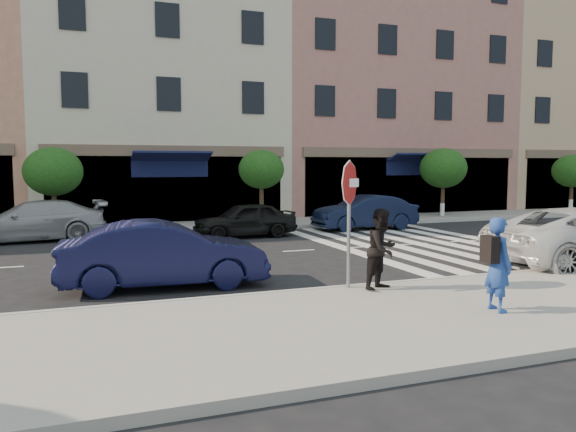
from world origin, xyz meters
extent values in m
plane|color=black|center=(0.00, 0.00, 0.00)|extent=(120.00, 120.00, 0.00)
cube|color=gray|center=(0.00, -3.75, 0.07)|extent=(60.00, 4.50, 0.15)
cube|color=gray|center=(0.00, 11.00, 0.07)|extent=(60.00, 3.00, 0.15)
cube|color=beige|center=(-0.50, 17.00, 5.50)|extent=(11.00, 9.00, 11.00)
cube|color=#AD7366|center=(11.50, 17.00, 6.50)|extent=(13.00, 9.00, 13.00)
cube|color=tan|center=(24.00, 17.00, 6.00)|extent=(12.00, 9.00, 12.00)
cylinder|color=#473323|center=(-5.00, 10.80, 0.95)|extent=(0.18, 0.18, 1.60)
cylinder|color=silver|center=(-5.00, 10.80, 0.45)|extent=(0.20, 0.20, 0.60)
ellipsoid|color=#153F12|center=(-5.00, 10.80, 2.32)|extent=(2.10, 2.10, 1.79)
cylinder|color=#473323|center=(3.00, 10.80, 1.00)|extent=(0.18, 0.18, 1.71)
cylinder|color=silver|center=(3.00, 10.80, 0.45)|extent=(0.20, 0.20, 0.60)
ellipsoid|color=#153F12|center=(3.00, 10.80, 2.38)|extent=(1.90, 1.90, 1.62)
cylinder|color=#473323|center=(12.00, 10.80, 0.98)|extent=(0.18, 0.18, 1.65)
cylinder|color=silver|center=(12.00, 10.80, 0.45)|extent=(0.20, 0.20, 0.60)
ellipsoid|color=#153F12|center=(12.00, 10.80, 2.41)|extent=(2.20, 2.20, 1.87)
cylinder|color=#473323|center=(20.00, 10.80, 0.92)|extent=(0.18, 0.18, 1.54)
cylinder|color=silver|center=(20.00, 10.80, 0.45)|extent=(0.20, 0.20, 0.60)
ellipsoid|color=#153F12|center=(20.00, 10.80, 2.24)|extent=(2.00, 2.00, 1.70)
cylinder|color=gray|center=(0.82, -1.65, 1.29)|extent=(0.09, 0.09, 2.28)
cylinder|color=white|center=(0.82, -1.66, 2.22)|extent=(0.83, 0.35, 0.89)
cylinder|color=#9E1411|center=(0.82, -1.68, 2.22)|extent=(0.78, 0.34, 0.83)
cube|color=white|center=(0.82, -1.71, 2.22)|extent=(0.44, 0.20, 0.17)
imported|color=navy|center=(2.34, -4.11, 0.93)|extent=(0.40, 0.59, 1.57)
imported|color=black|center=(1.38, -2.00, 0.94)|extent=(0.95, 0.88, 1.58)
imported|color=black|center=(-2.50, 0.30, 0.70)|extent=(4.33, 1.72, 1.40)
imported|color=#9B9A9F|center=(-5.64, 9.10, 0.68)|extent=(4.88, 2.36, 1.37)
imported|color=black|center=(1.35, 7.60, 0.62)|extent=(3.74, 1.69, 1.25)
imported|color=black|center=(6.50, 8.24, 0.68)|extent=(4.14, 1.48, 1.36)
camera|label=1|loc=(-4.11, -11.49, 2.58)|focal=35.00mm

